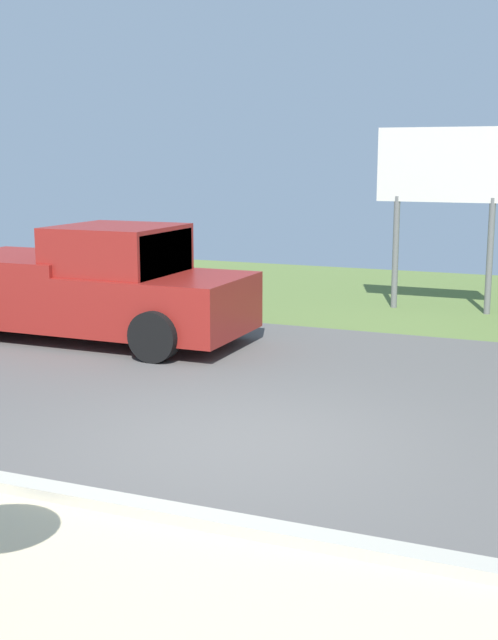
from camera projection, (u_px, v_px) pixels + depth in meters
name	position (u px, v px, depth m)	size (l,w,h in m)	color
ground_plane	(324.00, 378.00, 11.53)	(40.00, 22.00, 0.20)	#565451
pickup_truck	(94.00, 287.00, 13.63)	(5.20, 2.28, 1.88)	maroon
roadside_billboard	(445.00, 178.00, 15.82)	(2.60, 0.12, 3.50)	slate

